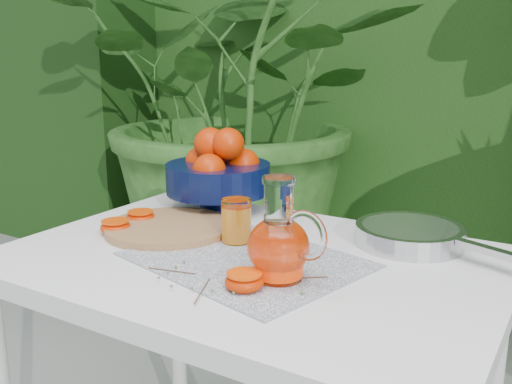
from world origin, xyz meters
The scene contains 11 objects.
hedge_backdrop centered at (0.06, 2.06, 1.19)m, with size 8.00×1.65×2.50m.
potted_plant_left centered at (-0.75, 1.26, 0.96)m, with size 1.92×1.92×1.92m, color #26571D.
white_table centered at (0.09, -0.08, 0.67)m, with size 1.00×0.70×0.75m.
placemat centered at (0.09, -0.12, 0.75)m, with size 0.44×0.34×0.00m, color #0B1841.
cutting_board centered at (-0.16, -0.05, 0.76)m, with size 0.30×0.30×0.02m, color #AA754C.
fruit_bowl centered at (-0.18, 0.19, 0.85)m, with size 0.34×0.34×0.22m.
juice_pitcher centered at (0.20, -0.17, 0.82)m, with size 0.17×0.13×0.19m.
juice_tumbler centered at (0.02, -0.04, 0.80)m, with size 0.08×0.08×0.10m.
saute_pan centered at (0.35, 0.15, 0.77)m, with size 0.43×0.30×0.04m.
orange_halves centered at (-0.11, -0.14, 0.77)m, with size 0.51×0.28×0.03m.
thyme_sprigs centered at (0.12, -0.23, 0.76)m, with size 0.31×0.24×0.01m.
Camera 1 is at (0.67, -1.03, 1.16)m, focal length 40.00 mm.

